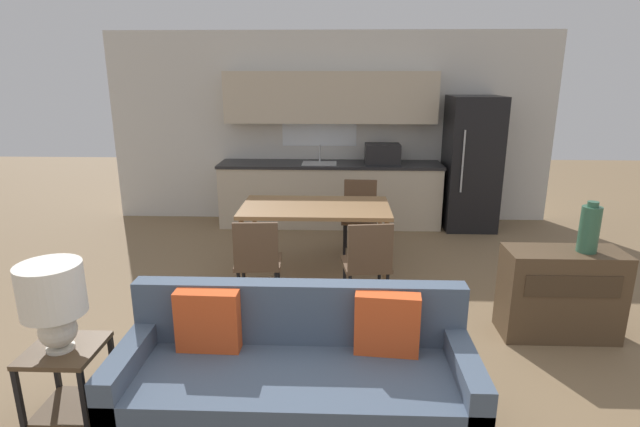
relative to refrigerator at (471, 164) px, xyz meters
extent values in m
plane|color=#7F6647|center=(-1.96, -4.23, -0.92)|extent=(20.00, 20.00, 0.00)
cube|color=silver|center=(-1.96, 0.40, 0.43)|extent=(6.40, 0.06, 2.70)
cube|color=white|center=(-2.12, 0.37, 0.64)|extent=(1.07, 0.01, 0.91)
cube|color=beige|center=(-1.96, 0.06, -0.49)|extent=(3.10, 0.62, 0.86)
cube|color=#232326|center=(-1.96, 0.06, -0.04)|extent=(3.13, 0.65, 0.04)
cube|color=#B2B5B7|center=(-2.11, 0.01, -0.01)|extent=(0.48, 0.36, 0.01)
cylinder|color=#B7BABC|center=(-2.11, 0.18, 0.10)|extent=(0.02, 0.02, 0.24)
cube|color=beige|center=(-1.96, 0.20, 0.88)|extent=(2.95, 0.34, 0.70)
cube|color=black|center=(-1.23, 0.01, 0.12)|extent=(0.48, 0.36, 0.28)
cube|color=black|center=(0.00, 0.00, 0.00)|extent=(0.69, 0.71, 1.83)
cylinder|color=silver|center=(-0.21, -0.37, 0.09)|extent=(0.02, 0.02, 0.82)
cube|color=olive|center=(-2.08, -1.83, -0.16)|extent=(1.56, 0.88, 0.04)
cylinder|color=olive|center=(-2.80, -2.21, -0.55)|extent=(0.05, 0.05, 0.74)
cylinder|color=olive|center=(-1.36, -2.21, -0.55)|extent=(0.05, 0.05, 0.74)
cylinder|color=olive|center=(-2.80, -1.45, -0.55)|extent=(0.05, 0.05, 0.74)
cylinder|color=olive|center=(-1.36, -1.45, -0.55)|extent=(0.05, 0.05, 0.74)
cylinder|color=#3D2D1E|center=(-3.05, -3.98, -0.87)|extent=(0.05, 0.05, 0.10)
cylinder|color=#3D2D1E|center=(-1.12, -3.98, -0.87)|extent=(0.05, 0.05, 0.10)
cube|color=#47566B|center=(-2.09, -4.30, -0.65)|extent=(2.13, 0.80, 0.33)
cube|color=#47566B|center=(-2.09, -3.97, -0.44)|extent=(2.13, 0.14, 0.74)
cube|color=#47566B|center=(-3.08, -4.30, -0.58)|extent=(0.14, 0.80, 0.47)
cube|color=#47566B|center=(-1.09, -4.30, -0.58)|extent=(0.14, 0.80, 0.47)
cube|color=#E05123|center=(-2.65, -4.10, -0.29)|extent=(0.40, 0.13, 0.40)
cube|color=#E05123|center=(-1.53, -4.10, -0.29)|extent=(0.41, 0.16, 0.40)
cube|color=brown|center=(-3.49, -4.28, -0.40)|extent=(0.43, 0.43, 0.03)
cube|color=brown|center=(-3.49, -4.28, -0.80)|extent=(0.38, 0.38, 0.02)
cube|color=black|center=(-3.69, -4.48, -0.66)|extent=(0.03, 0.03, 0.50)
cube|color=black|center=(-3.30, -4.48, -0.66)|extent=(0.03, 0.03, 0.50)
cube|color=black|center=(-3.69, -4.09, -0.66)|extent=(0.03, 0.03, 0.50)
cube|color=black|center=(-3.30, -4.09, -0.66)|extent=(0.03, 0.03, 0.50)
cylinder|color=silver|center=(-3.50, -4.30, -0.37)|extent=(0.16, 0.16, 0.02)
sphere|color=silver|center=(-3.50, -4.30, -0.25)|extent=(0.22, 0.22, 0.22)
cylinder|color=white|center=(-3.50, -4.30, 0.01)|extent=(0.37, 0.37, 0.31)
cube|color=brown|center=(0.00, -3.05, -0.54)|extent=(0.93, 0.39, 0.75)
cube|color=#413020|center=(0.00, -3.25, -0.39)|extent=(0.75, 0.01, 0.18)
cylinder|color=#336047|center=(0.15, -3.06, 0.02)|extent=(0.15, 0.15, 0.37)
cylinder|color=#336047|center=(0.15, -3.06, 0.23)|extent=(0.08, 0.08, 0.04)
cube|color=brown|center=(-1.58, -2.59, -0.49)|extent=(0.47, 0.47, 0.04)
cube|color=brown|center=(-1.55, -2.79, -0.26)|extent=(0.40, 0.08, 0.42)
cylinder|color=black|center=(-1.43, -2.40, -0.71)|extent=(0.03, 0.03, 0.41)
cylinder|color=black|center=(-1.77, -2.45, -0.71)|extent=(0.03, 0.03, 0.41)
cylinder|color=black|center=(-1.39, -2.74, -0.71)|extent=(0.03, 0.03, 0.41)
cylinder|color=black|center=(-1.72, -2.78, -0.71)|extent=(0.03, 0.03, 0.41)
cube|color=brown|center=(-1.58, -1.12, -0.49)|extent=(0.45, 0.45, 0.04)
cube|color=brown|center=(-1.57, -0.93, -0.26)|extent=(0.40, 0.06, 0.42)
cylinder|color=black|center=(-1.76, -1.28, -0.71)|extent=(0.03, 0.03, 0.41)
cylinder|color=black|center=(-1.42, -1.31, -0.71)|extent=(0.03, 0.03, 0.41)
cylinder|color=black|center=(-1.74, -0.94, -0.71)|extent=(0.03, 0.03, 0.41)
cylinder|color=black|center=(-1.40, -0.97, -0.71)|extent=(0.03, 0.03, 0.41)
cube|color=brown|center=(-2.58, -2.57, -0.49)|extent=(0.45, 0.45, 0.04)
cube|color=brown|center=(-2.56, -2.77, -0.26)|extent=(0.40, 0.06, 0.42)
cylinder|color=black|center=(-2.42, -2.39, -0.71)|extent=(0.03, 0.03, 0.41)
cylinder|color=black|center=(-2.76, -2.42, -0.71)|extent=(0.03, 0.03, 0.41)
cylinder|color=black|center=(-2.40, -2.73, -0.71)|extent=(0.03, 0.03, 0.41)
cylinder|color=black|center=(-2.74, -2.75, -0.71)|extent=(0.03, 0.03, 0.41)
camera|label=1|loc=(-1.84, -6.90, 1.22)|focal=28.00mm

